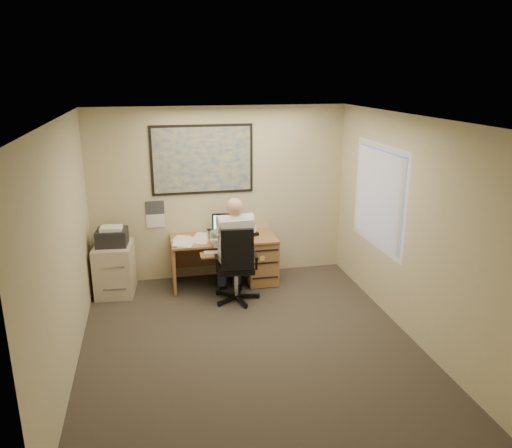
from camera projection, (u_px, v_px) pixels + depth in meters
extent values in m
cube|color=#353029|center=(249.00, 343.00, 6.09)|extent=(4.00, 4.50, 0.00)
cube|color=white|center=(248.00, 118.00, 5.31)|extent=(4.00, 4.50, 0.00)
cube|color=beige|center=(220.00, 194.00, 7.81)|extent=(4.00, 0.00, 2.70)
cube|color=beige|center=(310.00, 335.00, 3.60)|extent=(4.00, 0.00, 2.70)
cube|color=beige|center=(64.00, 251.00, 5.30)|extent=(0.00, 4.50, 2.70)
cube|color=beige|center=(408.00, 227.00, 6.11)|extent=(0.00, 4.50, 2.70)
cube|color=#9D6B43|center=(224.00, 238.00, 7.63)|extent=(1.60, 0.75, 0.03)
cube|color=#A67444|center=(260.00, 259.00, 7.86)|extent=(0.45, 0.70, 0.70)
cube|color=#A67444|center=(173.00, 265.00, 7.58)|extent=(0.04, 0.70, 0.70)
cube|color=#A67444|center=(221.00, 249.00, 8.04)|extent=(1.55, 0.03, 0.55)
cylinder|color=black|center=(226.00, 234.00, 7.78)|extent=(0.17, 0.17, 0.02)
cube|color=black|center=(226.00, 223.00, 7.71)|extent=(0.42, 0.10, 0.32)
cube|color=#59D4F4|center=(226.00, 224.00, 7.68)|extent=(0.37, 0.06, 0.27)
cube|color=#9D6B43|center=(219.00, 254.00, 7.20)|extent=(0.55, 0.30, 0.02)
cube|color=beige|center=(219.00, 252.00, 7.20)|extent=(0.43, 0.14, 0.02)
cube|color=black|center=(251.00, 234.00, 7.73)|extent=(0.25, 0.24, 0.05)
cylinder|color=silver|center=(209.00, 236.00, 7.42)|extent=(0.08, 0.08, 0.18)
cylinder|color=white|center=(215.00, 235.00, 7.60)|extent=(0.07, 0.07, 0.09)
cube|color=white|center=(194.00, 239.00, 7.53)|extent=(0.60, 0.56, 0.02)
cube|color=#1E4C93|center=(202.00, 160.00, 7.57)|extent=(1.56, 0.03, 1.06)
cube|color=white|center=(155.00, 214.00, 7.67)|extent=(0.28, 0.01, 0.42)
cube|color=beige|center=(115.00, 269.00, 7.39)|extent=(0.60, 0.70, 0.76)
cube|color=black|center=(112.00, 237.00, 7.25)|extent=(0.47, 0.42, 0.24)
cube|color=white|center=(111.00, 228.00, 7.19)|extent=(0.32, 0.26, 0.05)
cylinder|color=silver|center=(236.00, 282.00, 7.19)|extent=(0.06, 0.06, 0.43)
cube|color=black|center=(236.00, 267.00, 7.13)|extent=(0.53, 0.53, 0.07)
cube|color=black|center=(240.00, 250.00, 6.80)|extent=(0.45, 0.10, 0.59)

